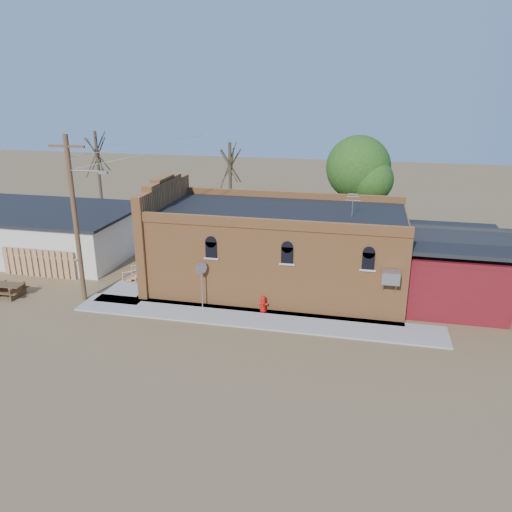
% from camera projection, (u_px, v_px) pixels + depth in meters
% --- Properties ---
extents(ground, '(120.00, 120.00, 0.00)m').
position_uv_depth(ground, '(220.00, 324.00, 24.93)').
color(ground, olive).
rests_on(ground, ground).
extents(sidewalk_south, '(19.00, 2.20, 0.08)m').
position_uv_depth(sidewalk_south, '(253.00, 318.00, 25.43)').
color(sidewalk_south, '#9E9991').
rests_on(sidewalk_south, ground).
extents(sidewalk_west, '(2.60, 10.00, 0.08)m').
position_uv_depth(sidewalk_west, '(152.00, 272.00, 31.76)').
color(sidewalk_west, '#9E9991').
rests_on(sidewalk_west, ground).
extents(brick_bar, '(16.40, 7.97, 6.30)m').
position_uv_depth(brick_bar, '(274.00, 248.00, 28.90)').
color(brick_bar, '#C2753B').
rests_on(brick_bar, ground).
extents(red_shed, '(5.40, 6.40, 4.30)m').
position_uv_depth(red_shed, '(453.00, 262.00, 26.88)').
color(red_shed, maroon).
rests_on(red_shed, ground).
extents(wood_fence, '(5.20, 0.10, 1.80)m').
position_uv_depth(wood_fence, '(39.00, 263.00, 30.80)').
color(wood_fence, '#AF6D4F').
rests_on(wood_fence, ground).
extents(utility_pole, '(3.12, 0.26, 9.00)m').
position_uv_depth(utility_pole, '(76.00, 216.00, 26.18)').
color(utility_pole, '#4B2A1E').
rests_on(utility_pole, ground).
extents(tree_bare_near, '(2.80, 2.80, 7.65)m').
position_uv_depth(tree_bare_near, '(230.00, 164.00, 35.62)').
color(tree_bare_near, '#4D402C').
rests_on(tree_bare_near, ground).
extents(tree_bare_far, '(2.80, 2.80, 8.16)m').
position_uv_depth(tree_bare_far, '(97.00, 153.00, 38.70)').
color(tree_bare_far, '#4D402C').
rests_on(tree_bare_far, ground).
extents(tree_leafy, '(4.40, 4.40, 8.15)m').
position_uv_depth(tree_leafy, '(358.00, 168.00, 34.22)').
color(tree_leafy, '#4D402C').
rests_on(tree_leafy, ground).
extents(fire_hydrant, '(0.46, 0.42, 0.83)m').
position_uv_depth(fire_hydrant, '(263.00, 304.00, 26.05)').
color(fire_hydrant, red).
rests_on(fire_hydrant, sidewalk_south).
extents(stop_sign, '(0.50, 0.58, 2.57)m').
position_uv_depth(stop_sign, '(201.00, 273.00, 25.97)').
color(stop_sign, '#98989D').
rests_on(stop_sign, sidewalk_south).
extents(trash_barrel, '(0.63, 0.63, 0.83)m').
position_uv_depth(trash_barrel, '(154.00, 264.00, 31.86)').
color(trash_barrel, navy).
rests_on(trash_barrel, sidewalk_west).
extents(picnic_table, '(1.82, 1.42, 0.74)m').
position_uv_depth(picnic_table, '(8.00, 288.00, 28.02)').
color(picnic_table, brown).
rests_on(picnic_table, ground).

